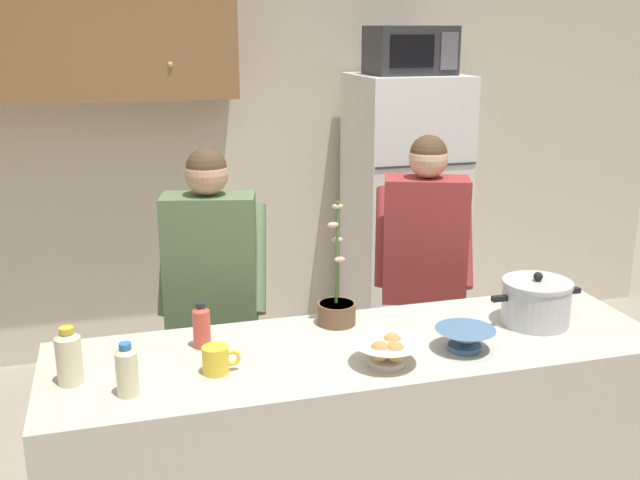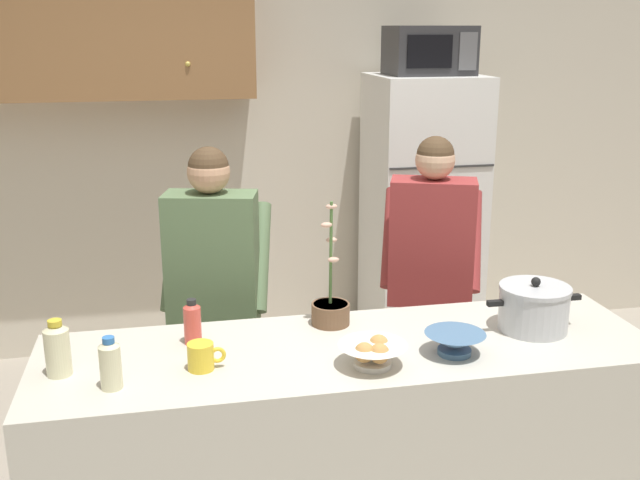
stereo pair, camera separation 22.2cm
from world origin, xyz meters
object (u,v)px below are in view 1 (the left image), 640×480
Objects in this scene: cooking_pot at (536,302)px; bottle_mid_counter at (127,370)px; person_near_pot at (212,283)px; empty_bowl at (465,338)px; microwave at (410,50)px; bread_bowl at (387,351)px; bottle_far_corner at (202,325)px; person_by_sink at (424,258)px; potted_orchid at (337,307)px; coffee_mug at (216,360)px; refrigerator at (403,218)px; bottle_near_edge at (69,356)px.

cooking_pot reaches higher than bottle_mid_counter.
person_near_pot is 7.14× the size of empty_bowl.
microwave reaches higher than bottle_mid_counter.
cooking_pot is 1.60× the size of bread_bowl.
cooking_pot is at bearing 21.88° from empty_bowl.
person_near_pot is 1.02m from bread_bowl.
empty_bowl is at bearing -17.25° from bottle_far_corner.
person_by_sink is 3.16× the size of potted_orchid.
microwave is 1.25× the size of cooking_pot.
empty_bowl is (-0.24, -0.92, -0.00)m from person_by_sink.
person_by_sink is at bearing -107.18° from microwave.
bread_bowl reaches higher than coffee_mug.
potted_orchid is (-0.94, -1.63, 0.10)m from refrigerator.
bottle_far_corner is at bearing -130.83° from refrigerator.
bottle_near_edge is 0.48m from bottle_far_corner.
person_by_sink is 0.96m from empty_bowl.
bottle_far_corner is at bearing 162.75° from empty_bowl.
coffee_mug is 0.76× the size of bottle_far_corner.
bread_bowl is (0.58, -0.10, 0.00)m from coffee_mug.
person_by_sink is (1.04, 0.07, 0.00)m from person_near_pot.
coffee_mug is at bearing 176.32° from empty_bowl.
microwave reaches higher than coffee_mug.
cooking_pot is 0.72m from bread_bowl.
bottle_far_corner is (-0.60, 0.32, 0.03)m from bread_bowl.
refrigerator is 10.29× the size of bottle_far_corner.
empty_bowl is 1.27× the size of bottle_far_corner.
bottle_near_edge is (-1.74, -0.04, 0.01)m from cooking_pot.
refrigerator is 2.07m from empty_bowl.
potted_orchid is (-0.75, 0.21, -0.02)m from cooking_pot.
cooking_pot is at bearing -95.79° from refrigerator.
bottle_near_edge reaches higher than bread_bowl.
bottle_near_edge is at bearing 142.84° from bottle_mid_counter.
cooking_pot is 1.95× the size of bottle_near_edge.
person_by_sink is 7.98× the size of bottle_near_edge.
potted_orchid is at bearing -137.56° from person_by_sink.
empty_bowl is at bearing -106.01° from microwave.
person_by_sink is 1.32m from bottle_far_corner.
refrigerator is 2.26m from bottle_far_corner.
bottle_mid_counter reaches higher than bread_bowl.
microwave is at bearing 72.82° from person_by_sink.
bottle_far_corner is at bearing -131.20° from microwave.
person_near_pot reaches higher than bread_bowl.
bottle_near_edge is at bearing -127.18° from person_near_pot.
bread_bowl is (-0.55, -0.96, 0.00)m from person_by_sink.
bread_bowl is 0.41m from potted_orchid.
bottle_far_corner reaches higher than bread_bowl.
person_by_sink is 1.42m from coffee_mug.
bottle_mid_counter is at bearing -173.59° from cooking_pot.
bottle_far_corner is at bearing -150.88° from person_by_sink.
bottle_far_corner is at bearing 95.28° from coffee_mug.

